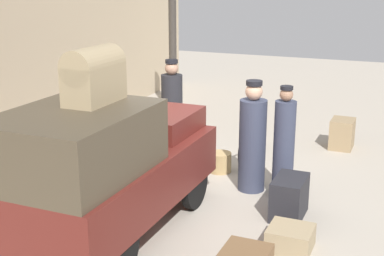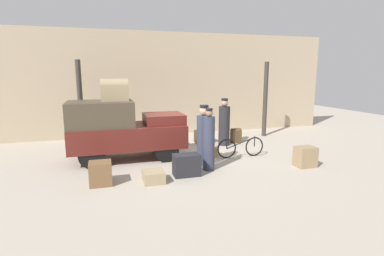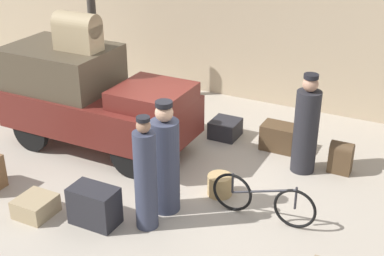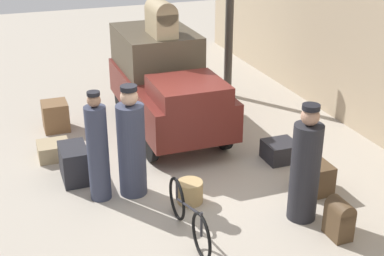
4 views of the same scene
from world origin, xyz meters
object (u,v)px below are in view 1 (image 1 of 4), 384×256
object	(u,v)px
bicycle	(252,143)
wicker_basket	(220,162)
truck	(106,165)
porter_lifting_near_truck	(252,141)
suitcase_small_leather	(100,161)
trunk_on_truck_roof	(94,75)
suitcase_tan_flat	(342,134)
suitcase_black_upright	(290,238)
conductor_in_dark_uniform	(172,108)
trunk_barrel_dark	(175,124)
trunk_umber_medium	(132,140)
trunk_large_brown	(289,197)
porter_standing_middle	(284,146)

from	to	relation	value
bicycle	wicker_basket	xyz separation A→B (m)	(-0.85, 0.33, -0.16)
truck	porter_lifting_near_truck	bearing A→B (deg)	-29.14
suitcase_small_leather	trunk_on_truck_roof	bearing A→B (deg)	-146.94
porter_lifting_near_truck	suitcase_tan_flat	world-z (taller)	porter_lifting_near_truck
wicker_basket	suitcase_black_upright	xyz separation A→B (m)	(-2.28, -1.80, -0.03)
conductor_in_dark_uniform	suitcase_black_upright	bearing A→B (deg)	-135.48
trunk_barrel_dark	conductor_in_dark_uniform	bearing A→B (deg)	-159.80
conductor_in_dark_uniform	suitcase_small_leather	distance (m)	1.97
porter_lifting_near_truck	suitcase_black_upright	xyz separation A→B (m)	(-1.71, -1.05, -0.68)
suitcase_black_upright	truck	bearing A→B (deg)	104.37
suitcase_small_leather	porter_lifting_near_truck	bearing A→B (deg)	-85.70
wicker_basket	conductor_in_dark_uniform	size ratio (longest dim) A/B	0.22
porter_lifting_near_truck	bicycle	bearing A→B (deg)	16.46
trunk_umber_medium	suitcase_black_upright	xyz separation A→B (m)	(-2.62, -3.79, -0.10)
suitcase_small_leather	trunk_on_truck_roof	size ratio (longest dim) A/B	0.68
conductor_in_dark_uniform	trunk_umber_medium	size ratio (longest dim) A/B	2.80
trunk_umber_medium	trunk_large_brown	xyz separation A→B (m)	(-1.68, -3.55, 0.05)
trunk_barrel_dark	suitcase_black_upright	size ratio (longest dim) A/B	1.04
trunk_large_brown	suitcase_black_upright	size ratio (longest dim) A/B	1.28
suitcase_small_leather	trunk_on_truck_roof	distance (m)	3.41
trunk_barrel_dark	trunk_umber_medium	bearing A→B (deg)	163.80
conductor_in_dark_uniform	trunk_umber_medium	distance (m)	1.04
trunk_large_brown	trunk_umber_medium	bearing A→B (deg)	64.73
trunk_on_truck_roof	conductor_in_dark_uniform	bearing A→B (deg)	12.18
suitcase_black_upright	trunk_on_truck_roof	distance (m)	3.23
bicycle	trunk_large_brown	world-z (taller)	bicycle
truck	trunk_on_truck_roof	xyz separation A→B (m)	(-0.18, -0.00, 1.22)
suitcase_small_leather	conductor_in_dark_uniform	bearing A→B (deg)	-19.16
truck	porter_lifting_near_truck	xyz separation A→B (m)	(2.30, -1.28, -0.19)
bicycle	trunk_large_brown	size ratio (longest dim) A/B	2.30
bicycle	suitcase_black_upright	bearing A→B (deg)	-154.87
porter_standing_middle	porter_lifting_near_truck	world-z (taller)	porter_lifting_near_truck
suitcase_small_leather	bicycle	bearing A→B (deg)	-55.09
wicker_basket	trunk_on_truck_roof	size ratio (longest dim) A/B	0.49
wicker_basket	porter_standing_middle	xyz separation A→B (m)	(-0.61, -1.28, 0.65)
trunk_barrel_dark	suitcase_small_leather	xyz separation A→B (m)	(-2.37, 0.39, -0.13)
conductor_in_dark_uniform	trunk_on_truck_roof	distance (m)	4.37
porter_lifting_near_truck	trunk_large_brown	distance (m)	1.23
bicycle	trunk_umber_medium	distance (m)	2.38
porter_lifting_near_truck	trunk_on_truck_roof	distance (m)	3.13
conductor_in_dark_uniform	suitcase_tan_flat	bearing A→B (deg)	-68.41
bicycle	trunk_barrel_dark	bearing A→B (deg)	69.54
trunk_umber_medium	suitcase_tan_flat	xyz separation A→B (m)	(1.91, -3.79, 0.05)
trunk_barrel_dark	suitcase_black_upright	bearing A→B (deg)	-138.44
porter_lifting_near_truck	suitcase_small_leather	world-z (taller)	porter_lifting_near_truck
truck	trunk_large_brown	size ratio (longest dim) A/B	5.01
trunk_large_brown	suitcase_small_leather	distance (m)	3.62
trunk_barrel_dark	suitcase_small_leather	world-z (taller)	trunk_barrel_dark
truck	porter_lifting_near_truck	distance (m)	2.64
conductor_in_dark_uniform	suitcase_small_leather	size ratio (longest dim) A/B	3.20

